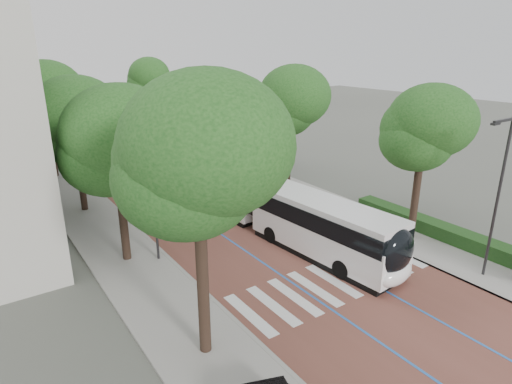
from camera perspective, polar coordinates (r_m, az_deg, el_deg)
ground at (r=21.40m, az=11.74°, el=-12.82°), size 160.00×160.00×0.00m
road at (r=55.08m, az=-19.75°, el=6.20°), size 11.00×140.00×0.02m
sidewalk_left at (r=53.72m, az=-27.46°, el=4.92°), size 4.00×140.00×0.12m
sidewalk_right at (r=57.39m, az=-12.52°, el=7.39°), size 4.00×140.00×0.12m
kerb_left at (r=53.96m, az=-25.47°, el=5.27°), size 0.20×140.00×0.14m
kerb_right at (r=56.72m, az=-14.30°, el=7.12°), size 0.20×140.00×0.14m
zebra_crossing at (r=22.10m, az=10.22°, el=-11.54°), size 10.55×3.60×0.01m
lane_line_left at (r=54.71m, az=-21.36°, el=5.94°), size 0.12×126.00×0.01m
lane_line_right at (r=55.50m, az=-18.16°, el=6.47°), size 0.12×126.00×0.01m
hedge at (r=27.88m, az=25.00°, el=-5.30°), size 1.20×14.00×0.80m
streetlight_near at (r=23.10m, az=29.56°, el=0.57°), size 1.82×0.20×8.00m
streetlight_far at (r=40.24m, az=-4.08°, el=9.89°), size 1.82×0.20×8.00m
lamp_post_left at (r=22.67m, az=-13.58°, el=0.40°), size 0.14×0.14×8.00m
trees_left at (r=37.39m, az=-25.44°, el=10.27°), size 6.07×60.61×9.96m
trees_right at (r=41.44m, az=-3.57°, el=12.48°), size 5.67×47.14×9.25m
lead_bus at (r=26.26m, az=2.85°, el=-2.28°), size 3.93×18.53×3.20m
bus_queued_0 at (r=39.96m, az=-10.12°, el=4.90°), size 3.32×12.53×3.20m
bus_queued_1 at (r=52.32m, az=-16.59°, el=7.71°), size 2.93×12.47×3.20m
bus_queued_2 at (r=64.59m, az=-20.32°, el=9.34°), size 2.84×12.46×3.20m
bus_queued_3 at (r=76.44m, az=-22.89°, el=10.36°), size 2.60×12.41×3.20m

